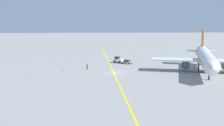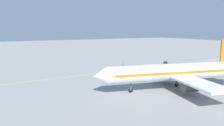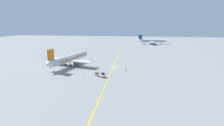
# 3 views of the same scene
# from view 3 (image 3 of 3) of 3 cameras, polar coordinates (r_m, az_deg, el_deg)

# --- Properties ---
(ground_plane) EXTENTS (400.00, 400.00, 0.00)m
(ground_plane) POSITION_cam_3_polar(r_m,az_deg,el_deg) (89.98, 0.40, -1.36)
(ground_plane) COLOR gray
(apron_yellow_centreline) EXTENTS (3.67, 119.97, 0.01)m
(apron_yellow_centreline) POSITION_cam_3_polar(r_m,az_deg,el_deg) (89.98, 0.40, -1.36)
(apron_yellow_centreline) COLOR yellow
(apron_yellow_centreline) RESTS_ON ground
(airplane_at_gate) EXTENTS (28.40, 35.06, 10.60)m
(airplane_at_gate) POSITION_cam_3_polar(r_m,az_deg,el_deg) (95.73, -13.79, 1.42)
(airplane_at_gate) COLOR silver
(airplane_at_gate) RESTS_ON ground
(airplane_distant_taxiing) EXTENTS (31.96, 25.39, 9.54)m
(airplane_distant_taxiing) POSITION_cam_3_polar(r_m,az_deg,el_deg) (190.39, 12.89, 7.06)
(airplane_distant_taxiing) COLOR silver
(airplane_distant_taxiing) RESTS_ON ground
(baggage_tug_white) EXTENTS (3.25, 3.09, 2.11)m
(baggage_tug_white) POSITION_cam_3_polar(r_m,az_deg,el_deg) (73.81, -3.26, -3.93)
(baggage_tug_white) COLOR white
(baggage_tug_white) RESTS_ON ground
(baggage_cart_trailing) EXTENTS (2.89, 2.75, 1.24)m
(baggage_cart_trailing) POSITION_cam_3_polar(r_m,az_deg,el_deg) (76.37, -4.79, -3.48)
(baggage_cart_trailing) COLOR gray
(baggage_cart_trailing) RESTS_ON ground
(ground_crew_worker) EXTENTS (0.43, 0.45, 1.68)m
(ground_crew_worker) POSITION_cam_3_polar(r_m,az_deg,el_deg) (83.42, 4.60, -1.93)
(ground_crew_worker) COLOR #23232D
(ground_crew_worker) RESTS_ON ground
(traffic_cone_near_nose) EXTENTS (0.32, 0.32, 0.55)m
(traffic_cone_near_nose) POSITION_cam_3_polar(r_m,az_deg,el_deg) (75.02, -9.30, -4.31)
(traffic_cone_near_nose) COLOR orange
(traffic_cone_near_nose) RESTS_ON ground
(traffic_cone_mid_apron) EXTENTS (0.32, 0.32, 0.55)m
(traffic_cone_mid_apron) POSITION_cam_3_polar(r_m,az_deg,el_deg) (87.02, 8.78, -1.84)
(traffic_cone_mid_apron) COLOR orange
(traffic_cone_mid_apron) RESTS_ON ground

